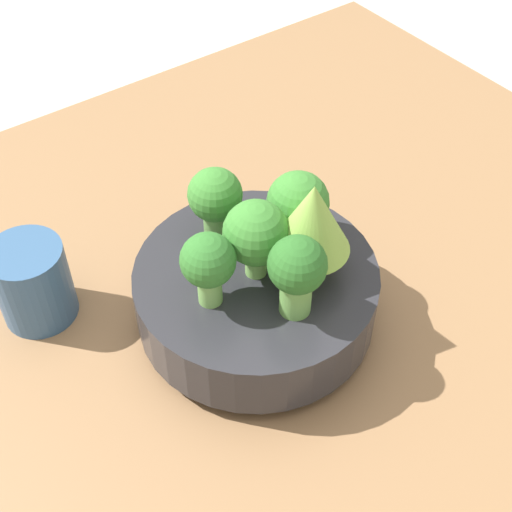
# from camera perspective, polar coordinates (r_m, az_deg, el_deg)

# --- Properties ---
(ground_plane) EXTENTS (6.00, 6.00, 0.00)m
(ground_plane) POSITION_cam_1_polar(r_m,az_deg,el_deg) (0.69, -2.95, -8.04)
(ground_plane) COLOR #ADA89E
(table) EXTENTS (1.08, 0.84, 0.03)m
(table) POSITION_cam_1_polar(r_m,az_deg,el_deg) (0.68, -3.00, -7.22)
(table) COLOR olive
(table) RESTS_ON ground_plane
(bowl) EXTENTS (0.22, 0.22, 0.07)m
(bowl) POSITION_cam_1_polar(r_m,az_deg,el_deg) (0.65, -0.00, -3.06)
(bowl) COLOR #28282D
(bowl) RESTS_ON table
(broccoli_floret_left) EXTENTS (0.05, 0.05, 0.07)m
(broccoli_floret_left) POSITION_cam_1_polar(r_m,az_deg,el_deg) (0.57, -3.85, -0.61)
(broccoli_floret_left) COLOR #7AB256
(broccoli_floret_left) RESTS_ON bowl
(broccoli_floret_back) EXTENTS (0.05, 0.05, 0.07)m
(broccoli_floret_back) POSITION_cam_1_polar(r_m,az_deg,el_deg) (0.64, -3.29, 4.71)
(broccoli_floret_back) COLOR #609347
(broccoli_floret_back) RESTS_ON bowl
(broccoli_floret_right) EXTENTS (0.06, 0.06, 0.07)m
(broccoli_floret_right) POSITION_cam_1_polar(r_m,az_deg,el_deg) (0.63, 3.37, 4.11)
(broccoli_floret_right) COLOR #609347
(broccoli_floret_right) RESTS_ON bowl
(romanesco_piece_near) EXTENTS (0.07, 0.07, 0.10)m
(romanesco_piece_near) POSITION_cam_1_polar(r_m,az_deg,el_deg) (0.58, 4.52, 2.94)
(romanesco_piece_near) COLOR #6BA34C
(romanesco_piece_near) RESTS_ON bowl
(broccoli_floret_front) EXTENTS (0.05, 0.05, 0.08)m
(broccoli_floret_front) POSITION_cam_1_polar(r_m,az_deg,el_deg) (0.56, 3.31, -1.18)
(broccoli_floret_front) COLOR #6BA34C
(broccoli_floret_front) RESTS_ON bowl
(broccoli_floret_center) EXTENTS (0.06, 0.06, 0.08)m
(broccoli_floret_center) POSITION_cam_1_polar(r_m,az_deg,el_deg) (0.59, -0.00, 1.75)
(broccoli_floret_center) COLOR #7AB256
(broccoli_floret_center) RESTS_ON bowl
(cup) EXTENTS (0.07, 0.07, 0.08)m
(cup) POSITION_cam_1_polar(r_m,az_deg,el_deg) (0.69, -17.42, -2.04)
(cup) COLOR #33567F
(cup) RESTS_ON table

